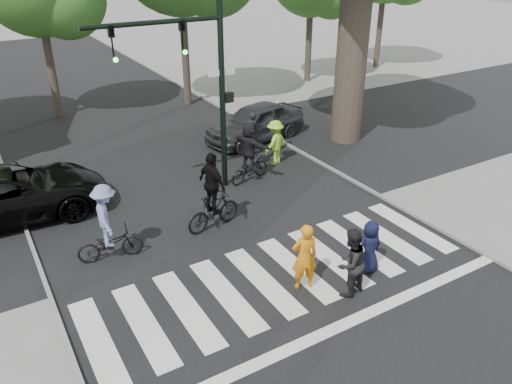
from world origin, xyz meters
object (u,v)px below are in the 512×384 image
Objects in this scene: pedestrian_child at (370,247)px; pedestrian_adult at (350,263)px; cyclist_right at (249,155)px; car_suv at (7,194)px; pedestrian_woman at (304,257)px; traffic_signal at (196,73)px; cyclist_mid at (213,198)px; car_grey at (255,122)px; cyclist_left at (108,228)px.

pedestrian_adult is (-1.01, -0.44, 0.15)m from pedestrian_child.
cyclist_right is 7.50m from car_suv.
pedestrian_adult is at bearing 153.67° from pedestrian_woman.
cyclist_right is at bearing -3.11° from traffic_signal.
car_suv is at bearing -41.16° from pedestrian_child.
car_grey is (4.67, 5.50, -0.19)m from cyclist_mid.
car_grey is (2.34, 9.35, 0.06)m from pedestrian_child.
cyclist_left is 0.47× the size of car_grey.
car_suv is at bearing -35.67° from pedestrian_woman.
pedestrian_adult is 4.49m from cyclist_mid.
pedestrian_adult reaches higher than pedestrian_child.
car_grey is at bearing -97.34° from pedestrian_woman.
car_suv is 9.75m from car_grey.
traffic_signal is 1.35× the size of car_grey.
cyclist_mid is at bearing -85.02° from pedestrian_adult.
cyclist_mid is at bearing 0.76° from cyclist_left.
car_suv is (-1.92, 3.63, -0.13)m from cyclist_left.
pedestrian_adult is 0.81× the size of cyclist_right.
cyclist_mid is at bearing -138.15° from cyclist_right.
traffic_signal reaches higher than cyclist_mid.
car_grey reaches higher than pedestrian_child.
pedestrian_child is 0.67× the size of cyclist_right.
cyclist_left is at bearing -56.86° from pedestrian_adult.
pedestrian_woman reaches higher than pedestrian_adult.
pedestrian_child is at bearing -168.76° from pedestrian_adult.
cyclist_mid is at bearing -52.18° from car_grey.
cyclist_right is at bearing -86.62° from pedestrian_child.
cyclist_right is 0.47× the size of car_grey.
pedestrian_woman is 0.39× the size of car_grey.
pedestrian_child is 0.31× the size of car_grey.
cyclist_right is 3.96m from car_grey.
cyclist_mid is (-0.73, -2.31, -2.96)m from traffic_signal.
cyclist_mid reaches higher than car_suv.
traffic_signal is 7.29m from pedestrian_adult.
traffic_signal is at bearing 32.41° from cyclist_left.
cyclist_right reaches higher than pedestrian_child.
pedestrian_woman is at bearing -80.96° from cyclist_mid.
pedestrian_woman is 1.80m from pedestrian_child.
traffic_signal is at bearing -100.52° from car_suv.
cyclist_left reaches higher than pedestrian_adult.
pedestrian_adult is 0.38× the size of car_grey.
cyclist_mid reaches higher than car_grey.
traffic_signal is 2.86× the size of cyclist_right.
pedestrian_child is 6.07m from cyclist_right.
pedestrian_child is 6.53m from cyclist_left.
cyclist_left is at bearing -27.92° from pedestrian_woman.
car_suv is at bearing 169.39° from cyclist_right.
car_suv is at bearing 117.89° from cyclist_left.
cyclist_mid is 6.07m from car_suv.
car_grey is (2.20, 3.28, -0.18)m from cyclist_right.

